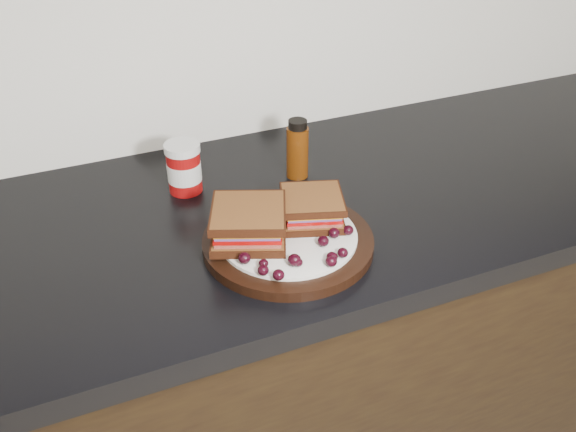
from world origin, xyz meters
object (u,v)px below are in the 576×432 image
at_px(plate, 288,242).
at_px(oil_bottle, 297,149).
at_px(condiment_jar, 184,168).
at_px(sandwich_left, 249,223).

height_order(plate, oil_bottle, oil_bottle).
bearing_deg(condiment_jar, oil_bottle, -8.14).
relative_size(condiment_jar, oil_bottle, 0.82).
relative_size(plate, oil_bottle, 2.39).
xyz_separation_m(sandwich_left, oil_bottle, (0.17, 0.19, 0.01)).
xyz_separation_m(sandwich_left, condiment_jar, (-0.05, 0.22, -0.00)).
distance_m(plate, condiment_jar, 0.26).
xyz_separation_m(plate, sandwich_left, (-0.06, 0.02, 0.04)).
bearing_deg(oil_bottle, plate, -117.28).
xyz_separation_m(condiment_jar, oil_bottle, (0.21, -0.03, 0.01)).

